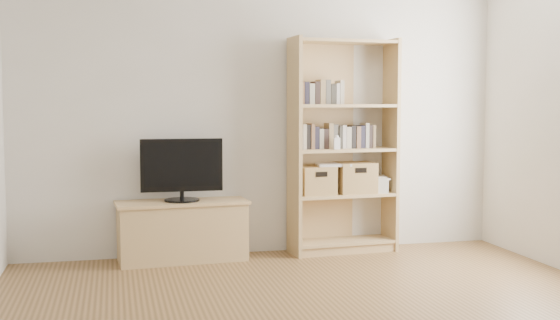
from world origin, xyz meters
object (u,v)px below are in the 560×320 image
object	(u,v)px
basket_left	(317,180)
television	(182,169)
tv_stand	(182,232)
bookshelf	(343,146)
baby_monitor	(337,144)
basket_right	(355,178)
laptop	(334,165)

from	to	relation	value
basket_left	television	bearing A→B (deg)	176.56
tv_stand	bookshelf	distance (m)	1.66
baby_monitor	basket_right	distance (m)	0.41
tv_stand	television	distance (m)	0.55
baby_monitor	basket_right	bearing A→B (deg)	30.14
baby_monitor	laptop	xyz separation A→B (m)	(0.00, 0.09, -0.20)
tv_stand	laptop	world-z (taller)	laptop
bookshelf	basket_left	distance (m)	0.41
television	basket_left	distance (m)	1.23
tv_stand	laptop	bearing A→B (deg)	-4.04
basket_right	laptop	distance (m)	0.26
tv_stand	basket_left	distance (m)	1.30
baby_monitor	basket_left	world-z (taller)	baby_monitor
laptop	baby_monitor	bearing A→B (deg)	-84.69
baby_monitor	basket_right	size ratio (longest dim) A/B	0.31
tv_stand	television	size ratio (longest dim) A/B	1.55
tv_stand	television	xyz separation A→B (m)	(0.00, 0.00, 0.55)
basket_right	laptop	size ratio (longest dim) A/B	1.14
bookshelf	basket_left	world-z (taller)	bookshelf
television	baby_monitor	xyz separation A→B (m)	(1.39, -0.09, 0.21)
television	laptop	size ratio (longest dim) A/B	2.36
basket_left	basket_right	xyz separation A→B (m)	(0.38, 0.03, 0.01)
baby_monitor	basket_right	xyz separation A→B (m)	(0.22, 0.12, -0.33)
bookshelf	baby_monitor	size ratio (longest dim) A/B	18.73
bookshelf	laptop	distance (m)	0.20
television	tv_stand	bearing A→B (deg)	0.00
tv_stand	basket_left	world-z (taller)	basket_left
baby_monitor	laptop	distance (m)	0.22
television	basket_right	size ratio (longest dim) A/B	2.07
laptop	bookshelf	bearing A→B (deg)	18.86
bookshelf	laptop	bearing A→B (deg)	-170.99
basket_left	basket_right	distance (m)	0.38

